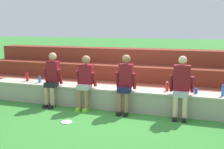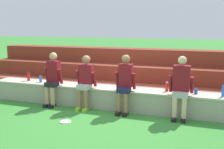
{
  "view_description": "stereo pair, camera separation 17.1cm",
  "coord_description": "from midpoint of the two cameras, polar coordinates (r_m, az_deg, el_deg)",
  "views": [
    {
      "loc": [
        2.05,
        -6.25,
        2.13
      ],
      "look_at": [
        -0.05,
        0.29,
        0.89
      ],
      "focal_mm": 43.37,
      "sensor_mm": 36.0,
      "label": 1
    },
    {
      "loc": [
        2.21,
        -6.2,
        2.13
      ],
      "look_at": [
        -0.05,
        0.29,
        0.89
      ],
      "focal_mm": 43.37,
      "sensor_mm": 36.0,
      "label": 2
    }
  ],
  "objects": [
    {
      "name": "person_center",
      "position": [
        6.61,
        3.44,
        -1.64
      ],
      "size": [
        0.5,
        0.53,
        1.44
      ],
      "color": "#996B4C",
      "rests_on": "ground"
    },
    {
      "name": "water_bottle_near_right",
      "position": [
        6.78,
        12.22,
        -2.58
      ],
      "size": [
        0.08,
        0.08,
        0.23
      ],
      "color": "red",
      "rests_on": "stone_seating_wall"
    },
    {
      "name": "frisbee",
      "position": [
        6.22,
        -8.98,
        -9.81
      ],
      "size": [
        0.25,
        0.25,
        0.02
      ],
      "primitive_type": "cylinder",
      "color": "white",
      "rests_on": "ground"
    },
    {
      "name": "water_bottle_mid_right",
      "position": [
        8.24,
        -16.63,
        -0.38
      ],
      "size": [
        0.08,
        0.08,
        0.27
      ],
      "color": "red",
      "rests_on": "stone_seating_wall"
    },
    {
      "name": "person_left_of_center",
      "position": [
        6.96,
        -4.97,
        -1.21
      ],
      "size": [
        0.52,
        0.52,
        1.39
      ],
      "color": "#996B4C",
      "rests_on": "ground"
    },
    {
      "name": "water_bottle_center_gap",
      "position": [
        6.65,
        23.06,
        -3.25
      ],
      "size": [
        0.06,
        0.06,
        0.27
      ],
      "color": "blue",
      "rests_on": "stone_seating_wall"
    },
    {
      "name": "person_right_of_center",
      "position": [
        6.38,
        15.07,
        -2.28
      ],
      "size": [
        0.56,
        0.48,
        1.46
      ],
      "color": "beige",
      "rests_on": "ground"
    },
    {
      "name": "person_far_left",
      "position": [
        7.38,
        -11.78,
        -0.63
      ],
      "size": [
        0.5,
        0.51,
        1.43
      ],
      "color": "tan",
      "rests_on": "ground"
    },
    {
      "name": "brick_bleachers",
      "position": [
        8.62,
        4.6,
        -0.41
      ],
      "size": [
        9.72,
        1.98,
        1.39
      ],
      "color": "brown",
      "rests_on": "ground"
    },
    {
      "name": "plastic_cup_left_end",
      "position": [
        6.72,
        17.98,
        -3.4
      ],
      "size": [
        0.08,
        0.08,
        0.12
      ],
      "primitive_type": "cylinder",
      "color": "blue",
      "rests_on": "stone_seating_wall"
    },
    {
      "name": "ground_plane",
      "position": [
        6.92,
        0.34,
        -7.69
      ],
      "size": [
        80.0,
        80.0,
        0.0
      ],
      "primitive_type": "plane",
      "color": "#388433"
    },
    {
      "name": "water_bottle_mid_left",
      "position": [
        7.94,
        -14.22,
        -0.9
      ],
      "size": [
        0.08,
        0.08,
        0.21
      ],
      "color": "blue",
      "rests_on": "stone_seating_wall"
    },
    {
      "name": "stone_seating_wall",
      "position": [
        7.1,
        1.1,
        -4.8
      ],
      "size": [
        7.19,
        0.62,
        0.54
      ],
      "color": "#A8A08E",
      "rests_on": "ground"
    }
  ]
}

